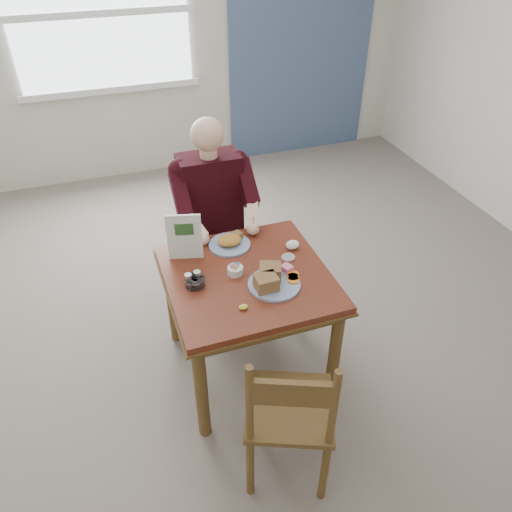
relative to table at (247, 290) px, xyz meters
name	(u,v)px	position (x,y,z in m)	size (l,w,h in m)	color
floor	(248,364)	(0.00, 0.00, -0.64)	(6.00, 6.00, 0.00)	#75665E
wall_back	(146,33)	(0.00, 3.00, 0.76)	(5.50, 5.50, 0.00)	beige
accent_panel	(303,22)	(1.60, 2.98, 0.76)	(1.60, 0.02, 2.80)	#43587E
lemon_wedge	(243,307)	(-0.11, -0.26, 0.13)	(0.05, 0.03, 0.03)	yellow
napkin	(293,245)	(0.34, 0.15, 0.14)	(0.08, 0.07, 0.05)	white
metal_dish	(288,258)	(0.27, 0.07, 0.12)	(0.08, 0.08, 0.01)	silver
window	(99,13)	(-0.40, 2.97, 0.96)	(1.72, 0.04, 1.42)	white
table	(247,290)	(0.00, 0.00, 0.00)	(0.92, 0.92, 0.75)	maroon
chair_far	(213,239)	(0.00, 0.80, -0.16)	(0.42, 0.42, 0.95)	brown
chair_near	(289,414)	(-0.04, -0.75, -0.16)	(0.55, 0.55, 0.95)	brown
diner	(214,204)	(0.00, 0.71, 0.17)	(0.53, 0.56, 1.39)	gray
near_plate	(272,280)	(0.10, -0.13, 0.15)	(0.33, 0.32, 0.10)	white
far_plate	(230,242)	(-0.01, 0.30, 0.14)	(0.33, 0.33, 0.07)	white
caddy	(235,270)	(-0.06, 0.03, 0.14)	(0.10, 0.10, 0.07)	white
shakers	(193,279)	(-0.31, 0.00, 0.16)	(0.10, 0.05, 0.09)	white
creamer	(195,282)	(-0.30, 0.00, 0.14)	(0.11, 0.11, 0.05)	white
menu	(184,237)	(-0.29, 0.27, 0.26)	(0.20, 0.07, 0.29)	white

